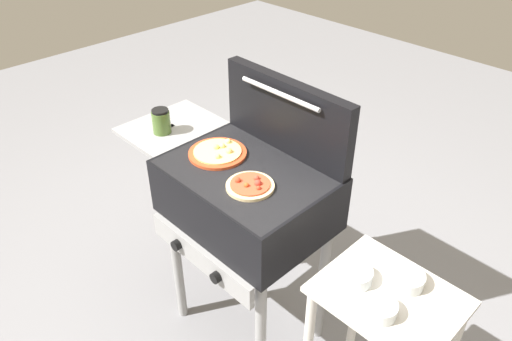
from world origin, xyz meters
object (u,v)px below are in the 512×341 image
Objects in this scene: grill at (244,198)px; sauce_jar at (161,121)px; pizza_cheese at (218,152)px; prep_table at (380,336)px; topping_bowl_near at (355,275)px; pizza_pepperoni at (250,185)px; topping_bowl_far at (406,279)px; topping_bowl_middle at (380,309)px.

grill is 8.93× the size of sauce_jar.
pizza_cheese is 0.31m from sauce_jar.
prep_table is 6.34× the size of topping_bowl_near.
prep_table is (0.57, 0.07, -0.38)m from pizza_pepperoni.
sauce_jar reaches higher than grill.
grill is 0.71m from prep_table.
pizza_pepperoni reaches higher than topping_bowl_far.
pizza_pepperoni is at bearing -173.01° from prep_table.
pizza_cheese is 0.85m from topping_bowl_middle.
grill is at bearing 172.94° from topping_bowl_middle.
pizza_pepperoni reaches higher than topping_bowl_middle.
pizza_cheese is at bearing 178.04° from topping_bowl_near.
prep_table is at bearing -97.90° from topping_bowl_far.
grill is 0.56m from topping_bowl_near.
topping_bowl_near is 0.16m from topping_bowl_far.
grill is 0.20m from pizza_pepperoni.
topping_bowl_near is at bearing -1.96° from pizza_cheese.
pizza_pepperoni is 0.24× the size of prep_table.
sauce_jar reaches higher than topping_bowl_far.
prep_table is (0.82, 0.01, -0.38)m from pizza_cheese.
sauce_jar is 1.15m from topping_bowl_middle.
sauce_jar is 1.00× the size of topping_bowl_middle.
sauce_jar is at bearing -176.83° from prep_table.
pizza_pepperoni is at bearing 178.00° from topping_bowl_middle.
topping_bowl_middle is at bearing -7.06° from grill.
pizza_pepperoni is (0.25, -0.06, 0.00)m from pizza_cheese.
pizza_pepperoni is at bearing -0.79° from sauce_jar.
sauce_jar is at bearing -178.29° from topping_bowl_near.
grill is 8.23× the size of topping_bowl_near.
topping_bowl_near is (1.00, 0.03, -0.19)m from sauce_jar.
topping_bowl_middle is (1.14, -0.03, -0.19)m from sauce_jar.
prep_table is at bearing 0.57° from pizza_cheese.
prep_table is 0.25m from topping_bowl_middle.
grill reaches higher than prep_table.
sauce_jar reaches higher than topping_bowl_near.
topping_bowl_far reaches higher than prep_table.
pizza_cheese is at bearing -174.38° from topping_bowl_far.
prep_table is at bearing 3.17° from sauce_jar.
topping_bowl_far is (0.83, 0.08, -0.15)m from pizza_cheese.
pizza_cheese is 0.72m from topping_bowl_near.
topping_bowl_middle is at bearing -23.33° from topping_bowl_near.
sauce_jar is at bearing -173.16° from topping_bowl_far.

